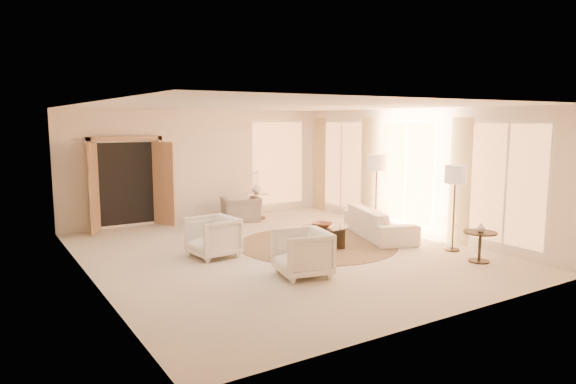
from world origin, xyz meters
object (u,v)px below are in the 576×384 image
floor_lamp_far (455,178)px  side_vase (257,188)px  armchair_left (213,235)px  accent_chair (241,205)px  end_vase (481,228)px  end_table (480,241)px  bowl (322,225)px  sofa (379,222)px  side_table (257,203)px  floor_lamp_near (377,166)px  armchair_right (302,251)px  coffee_table (322,235)px

floor_lamp_far → side_vase: 5.28m
armchair_left → floor_lamp_far: floor_lamp_far is taller
accent_chair → side_vase: size_ratio=3.67×
floor_lamp_far → end_vase: bearing=-106.3°
end_table → side_vase: size_ratio=2.31×
armchair_left → bowl: bearing=67.3°
accent_chair → sofa: bearing=132.7°
bowl → end_vase: 2.93m
sofa → end_table: bearing=-157.4°
accent_chair → side_vase: 0.65m
armchair_left → side_table: armchair_left is taller
end_table → floor_lamp_far: floor_lamp_far is taller
side_table → bowl: bearing=-97.1°
armchair_left → floor_lamp_near: (4.17, 0.18, 1.08)m
floor_lamp_near → sofa: bearing=-125.2°
bowl → side_vase: size_ratio=1.44×
sofa → floor_lamp_far: 2.04m
end_table → floor_lamp_near: bearing=85.6°
armchair_right → bowl: 1.83m
side_vase → bowl: bearing=-97.1°
accent_chair → side_vase: bearing=-154.3°
coffee_table → end_vase: (1.86, -2.27, 0.35)m
accent_chair → coffee_table: 3.41m
armchair_left → floor_lamp_near: bearing=86.1°
coffee_table → end_vase: bearing=-50.7°
armchair_right → side_vase: size_ratio=3.31×
end_table → bowl: bearing=129.3°
sofa → side_table: side_table is taller
coffee_table → bowl: size_ratio=4.28×
sofa → coffee_table: bearing=115.8°
coffee_table → side_vase: (0.44, 3.51, 0.51)m
floor_lamp_far → coffee_table: bearing=145.2°
side_table → end_table: bearing=-76.2°
floor_lamp_far → end_vase: 1.16m
coffee_table → side_table: 3.54m
end_table → end_vase: 0.25m
coffee_table → side_table: side_table is taller
side_vase → coffee_table: bearing=-97.1°
sofa → accent_chair: 3.65m
bowl → end_vase: (1.86, -2.27, 0.14)m
floor_lamp_near → floor_lamp_far: bearing=-90.0°
armchair_right → coffee_table: armchair_right is taller
coffee_table → side_vase: size_ratio=6.16×
armchair_right → coffee_table: (1.32, 1.27, -0.14)m
side_table → armchair_right: bearing=-110.1°
armchair_left → accent_chair: armchair_left is taller
end_vase → coffee_table: bearing=129.3°
sofa → armchair_left: armchair_left is taller
sofa → armchair_right: armchair_right is taller
armchair_right → sofa: bearing=127.6°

